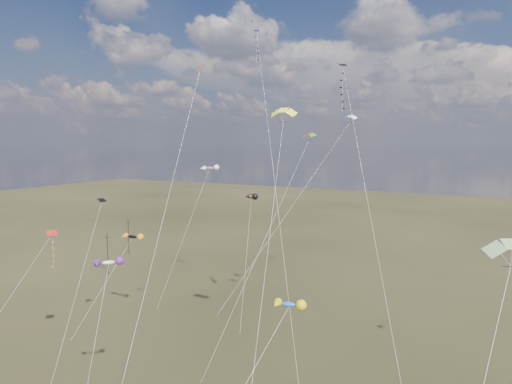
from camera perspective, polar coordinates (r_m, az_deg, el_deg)
The scene contains 16 objects.
utility_pole_near at distance 91.34m, azimuth -18.05°, elevation -7.36°, with size 1.40×0.20×8.00m.
utility_pole_far at distance 106.54m, azimuth -15.66°, elevation -5.34°, with size 1.40×0.20×8.00m.
diamond_black_high at distance 53.40m, azimuth 11.18°, elevation 10.60°, with size 13.00×19.56×34.19m.
diamond_navy_tall at distance 64.34m, azimuth 0.47°, elevation 15.08°, with size 16.40×21.68×40.91m.
diamond_black_mid at distance 56.53m, azimuth -20.09°, elevation -6.19°, with size 7.07×14.86×18.20m.
diamond_red_low at distance 58.19m, azimuth -24.49°, elevation -7.26°, with size 3.17×12.32×14.95m.
diamond_orange_center at distance 43.55m, azimuth -10.26°, elevation 2.07°, with size 4.96×20.99×33.26m.
parafoil_yellow at distance 49.79m, azimuth 3.42°, elevation 10.05°, with size 8.53×23.66×29.28m.
parafoil_blue_white at distance 75.41m, azimuth 11.55°, elevation 9.13°, with size 14.91×19.77×29.82m.
parafoil_striped at distance 29.71m, azimuth 29.34°, elevation -5.81°, with size 4.99×13.26×20.13m.
parafoil_tricolor at distance 63.67m, azimuth 6.56°, elevation 7.01°, with size 4.26×23.18×26.78m.
novelty_black_orange at distance 67.48m, azimuth -15.24°, elevation -5.44°, with size 3.37×11.05×12.27m.
novelty_orange_black at distance 68.03m, azimuth -0.60°, elevation -0.63°, with size 5.05×11.07×17.61m.
novelty_white_purple at distance 44.55m, azimuth -17.96°, elevation -8.49°, with size 5.72×10.23×14.56m.
novelty_redwhite_stripe at distance 79.03m, azimuth -5.88°, elevation 2.94°, with size 3.95×14.94×21.24m.
novelty_blue_yellow at distance 32.27m, azimuth 4.00°, elevation -14.02°, with size 6.50×9.21×14.52m.
Camera 1 is at (26.05, -31.59, 25.22)m, focal length 32.00 mm.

